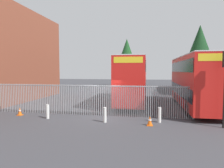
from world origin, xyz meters
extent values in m
plane|color=#3D3D42|center=(0.00, 8.00, 0.00)|extent=(100.00, 100.00, 0.00)
cylinder|color=gray|center=(-8.15, 0.00, 1.10)|extent=(0.06, 0.06, 2.20)
cylinder|color=gray|center=(-8.01, 0.00, 1.10)|extent=(0.06, 0.06, 2.20)
cylinder|color=gray|center=(-7.87, 0.00, 1.10)|extent=(0.06, 0.06, 2.20)
cylinder|color=gray|center=(-7.73, 0.00, 1.10)|extent=(0.06, 0.06, 2.20)
cylinder|color=gray|center=(-7.59, 0.00, 1.10)|extent=(0.06, 0.06, 2.20)
cylinder|color=gray|center=(-7.45, 0.00, 1.10)|extent=(0.06, 0.06, 2.20)
cylinder|color=gray|center=(-7.31, 0.00, 1.10)|extent=(0.06, 0.06, 2.20)
cylinder|color=gray|center=(-7.17, 0.00, 1.10)|extent=(0.06, 0.06, 2.20)
cylinder|color=gray|center=(-7.03, 0.00, 1.10)|extent=(0.06, 0.06, 2.20)
cylinder|color=gray|center=(-6.89, 0.00, 1.10)|extent=(0.06, 0.06, 2.20)
cylinder|color=gray|center=(-6.75, 0.00, 1.10)|extent=(0.06, 0.06, 2.20)
cylinder|color=gray|center=(-6.61, 0.00, 1.10)|extent=(0.06, 0.06, 2.20)
cylinder|color=gray|center=(-6.47, 0.00, 1.10)|extent=(0.06, 0.06, 2.20)
cylinder|color=gray|center=(-6.32, 0.00, 1.10)|extent=(0.06, 0.06, 2.20)
cylinder|color=gray|center=(-6.18, 0.00, 1.10)|extent=(0.06, 0.06, 2.20)
cylinder|color=gray|center=(-6.04, 0.00, 1.10)|extent=(0.06, 0.06, 2.20)
cylinder|color=gray|center=(-5.90, 0.00, 1.10)|extent=(0.06, 0.06, 2.20)
cylinder|color=gray|center=(-5.76, 0.00, 1.10)|extent=(0.06, 0.06, 2.20)
cylinder|color=gray|center=(-5.62, 0.00, 1.10)|extent=(0.06, 0.06, 2.20)
cylinder|color=gray|center=(-5.48, 0.00, 1.10)|extent=(0.06, 0.06, 2.20)
cylinder|color=gray|center=(-5.34, 0.00, 1.10)|extent=(0.06, 0.06, 2.20)
cylinder|color=gray|center=(-5.20, 0.00, 1.10)|extent=(0.06, 0.06, 2.20)
cylinder|color=gray|center=(-5.06, 0.00, 1.10)|extent=(0.06, 0.06, 2.20)
cylinder|color=gray|center=(-4.92, 0.00, 1.10)|extent=(0.06, 0.06, 2.20)
cylinder|color=gray|center=(-4.78, 0.00, 1.10)|extent=(0.06, 0.06, 2.20)
cylinder|color=gray|center=(-4.64, 0.00, 1.10)|extent=(0.06, 0.06, 2.20)
cylinder|color=gray|center=(-4.50, 0.00, 1.10)|extent=(0.06, 0.06, 2.20)
cylinder|color=gray|center=(-4.36, 0.00, 1.10)|extent=(0.06, 0.06, 2.20)
cylinder|color=gray|center=(-4.22, 0.00, 1.10)|extent=(0.06, 0.06, 2.20)
cylinder|color=gray|center=(-4.08, 0.00, 1.10)|extent=(0.06, 0.06, 2.20)
cylinder|color=gray|center=(-3.94, 0.00, 1.10)|extent=(0.06, 0.06, 2.20)
cylinder|color=gray|center=(-3.80, 0.00, 1.10)|extent=(0.06, 0.06, 2.20)
cylinder|color=gray|center=(-3.66, 0.00, 1.10)|extent=(0.06, 0.06, 2.20)
cylinder|color=gray|center=(-3.52, 0.00, 1.10)|extent=(0.06, 0.06, 2.20)
cylinder|color=gray|center=(-3.38, 0.00, 1.10)|extent=(0.06, 0.06, 2.20)
cylinder|color=gray|center=(-3.24, 0.00, 1.10)|extent=(0.06, 0.06, 2.20)
cylinder|color=gray|center=(-3.10, 0.00, 1.10)|extent=(0.06, 0.06, 2.20)
cylinder|color=gray|center=(-2.96, 0.00, 1.10)|extent=(0.06, 0.06, 2.20)
cylinder|color=gray|center=(-2.82, 0.00, 1.10)|extent=(0.06, 0.06, 2.20)
cylinder|color=gray|center=(-2.68, 0.00, 1.10)|extent=(0.06, 0.06, 2.20)
cylinder|color=gray|center=(-2.54, 0.00, 1.10)|extent=(0.06, 0.06, 2.20)
cylinder|color=gray|center=(-2.40, 0.00, 1.10)|extent=(0.06, 0.06, 2.20)
cylinder|color=gray|center=(-2.25, 0.00, 1.10)|extent=(0.06, 0.06, 2.20)
cylinder|color=gray|center=(-2.11, 0.00, 1.10)|extent=(0.06, 0.06, 2.20)
cylinder|color=gray|center=(-1.97, 0.00, 1.10)|extent=(0.06, 0.06, 2.20)
cylinder|color=gray|center=(-1.83, 0.00, 1.10)|extent=(0.06, 0.06, 2.20)
cylinder|color=gray|center=(-1.69, 0.00, 1.10)|extent=(0.06, 0.06, 2.20)
cylinder|color=gray|center=(-1.55, 0.00, 1.10)|extent=(0.06, 0.06, 2.20)
cylinder|color=gray|center=(-1.41, 0.00, 1.10)|extent=(0.06, 0.06, 2.20)
cylinder|color=gray|center=(-1.27, 0.00, 1.10)|extent=(0.06, 0.06, 2.20)
cylinder|color=gray|center=(-1.13, 0.00, 1.10)|extent=(0.06, 0.06, 2.20)
cylinder|color=gray|center=(-0.99, 0.00, 1.10)|extent=(0.06, 0.06, 2.20)
cylinder|color=gray|center=(-0.85, 0.00, 1.10)|extent=(0.06, 0.06, 2.20)
cylinder|color=gray|center=(-0.71, 0.00, 1.10)|extent=(0.06, 0.06, 2.20)
cylinder|color=gray|center=(-0.57, 0.00, 1.10)|extent=(0.06, 0.06, 2.20)
cylinder|color=gray|center=(-0.43, 0.00, 1.10)|extent=(0.06, 0.06, 2.20)
cylinder|color=gray|center=(-0.29, 0.00, 1.10)|extent=(0.06, 0.06, 2.20)
cylinder|color=gray|center=(-0.15, 0.00, 1.10)|extent=(0.06, 0.06, 2.20)
cylinder|color=gray|center=(-0.01, 0.00, 1.10)|extent=(0.06, 0.06, 2.20)
cylinder|color=gray|center=(0.13, 0.00, 1.10)|extent=(0.06, 0.06, 2.20)
cylinder|color=gray|center=(0.27, 0.00, 1.10)|extent=(0.06, 0.06, 2.20)
cylinder|color=gray|center=(0.41, 0.00, 1.10)|extent=(0.06, 0.06, 2.20)
cylinder|color=gray|center=(0.55, 0.00, 1.10)|extent=(0.06, 0.06, 2.20)
cylinder|color=gray|center=(0.69, 0.00, 1.10)|extent=(0.06, 0.06, 2.20)
cylinder|color=gray|center=(0.83, 0.00, 1.10)|extent=(0.06, 0.06, 2.20)
cylinder|color=gray|center=(0.97, 0.00, 1.10)|extent=(0.06, 0.06, 2.20)
cylinder|color=gray|center=(1.11, 0.00, 1.10)|extent=(0.06, 0.06, 2.20)
cylinder|color=gray|center=(1.25, 0.00, 1.10)|extent=(0.06, 0.06, 2.20)
cylinder|color=gray|center=(1.39, 0.00, 1.10)|extent=(0.06, 0.06, 2.20)
cylinder|color=gray|center=(1.53, 0.00, 1.10)|extent=(0.06, 0.06, 2.20)
cylinder|color=gray|center=(1.67, 0.00, 1.10)|extent=(0.06, 0.06, 2.20)
cylinder|color=gray|center=(1.82, 0.00, 1.10)|extent=(0.06, 0.06, 2.20)
cylinder|color=gray|center=(1.96, 0.00, 1.10)|extent=(0.06, 0.06, 2.20)
cylinder|color=gray|center=(2.10, 0.00, 1.10)|extent=(0.06, 0.06, 2.20)
cylinder|color=gray|center=(2.24, 0.00, 1.10)|extent=(0.06, 0.06, 2.20)
cylinder|color=gray|center=(2.38, 0.00, 1.10)|extent=(0.06, 0.06, 2.20)
cylinder|color=gray|center=(2.52, 0.00, 1.10)|extent=(0.06, 0.06, 2.20)
cylinder|color=gray|center=(2.66, 0.00, 1.10)|extent=(0.06, 0.06, 2.20)
cylinder|color=gray|center=(2.80, 0.00, 1.10)|extent=(0.06, 0.06, 2.20)
cylinder|color=gray|center=(2.94, 0.00, 1.10)|extent=(0.06, 0.06, 2.20)
cylinder|color=gray|center=(3.08, 0.00, 1.10)|extent=(0.06, 0.06, 2.20)
cylinder|color=gray|center=(3.22, 0.00, 1.10)|extent=(0.06, 0.06, 2.20)
cylinder|color=gray|center=(3.36, 0.00, 1.10)|extent=(0.06, 0.06, 2.20)
cylinder|color=gray|center=(3.50, 0.00, 1.10)|extent=(0.06, 0.06, 2.20)
cylinder|color=gray|center=(3.64, 0.00, 1.10)|extent=(0.06, 0.06, 2.20)
cylinder|color=gray|center=(3.78, 0.00, 1.10)|extent=(0.06, 0.06, 2.20)
cylinder|color=gray|center=(3.92, 0.00, 1.10)|extent=(0.06, 0.06, 2.20)
cylinder|color=gray|center=(4.06, 0.00, 1.10)|extent=(0.06, 0.06, 2.20)
cylinder|color=gray|center=(4.20, 0.00, 1.10)|extent=(0.06, 0.06, 2.20)
cylinder|color=gray|center=(4.34, 0.00, 1.10)|extent=(0.06, 0.06, 2.20)
cylinder|color=gray|center=(4.48, 0.00, 1.10)|extent=(0.06, 0.06, 2.20)
cylinder|color=gray|center=(4.62, 0.00, 1.10)|extent=(0.06, 0.06, 2.20)
cylinder|color=gray|center=(4.76, 0.00, 1.10)|extent=(0.06, 0.06, 2.20)
cylinder|color=gray|center=(4.90, 0.00, 1.10)|extent=(0.06, 0.06, 2.20)
cylinder|color=gray|center=(5.04, 0.00, 1.10)|extent=(0.06, 0.06, 2.20)
cylinder|color=gray|center=(5.18, 0.00, 1.10)|extent=(0.06, 0.06, 2.20)
cylinder|color=gray|center=(5.32, 0.00, 1.10)|extent=(0.06, 0.06, 2.20)
cylinder|color=gray|center=(5.46, 0.00, 1.10)|extent=(0.06, 0.06, 2.20)
cylinder|color=gray|center=(5.60, 0.00, 1.10)|extent=(0.06, 0.06, 2.20)
cylinder|color=gray|center=(5.74, 0.00, 1.10)|extent=(0.06, 0.06, 2.20)
cylinder|color=gray|center=(5.89, 0.00, 1.10)|extent=(0.06, 0.06, 2.20)
cylinder|color=gray|center=(6.03, 0.00, 1.10)|extent=(0.06, 0.06, 2.20)
cylinder|color=gray|center=(6.17, 0.00, 1.10)|extent=(0.06, 0.06, 2.20)
cylinder|color=gray|center=(-1.20, 0.00, 2.12)|extent=(14.74, 0.07, 0.07)
cylinder|color=gray|center=(6.17, 0.00, 1.18)|extent=(0.14, 0.14, 2.35)
cube|color=red|center=(7.13, 4.18, 2.35)|extent=(2.50, 10.80, 4.00)
cube|color=black|center=(7.13, 4.18, 1.55)|extent=(2.54, 10.37, 0.90)
cube|color=black|center=(7.13, 4.18, 3.55)|extent=(2.54, 10.37, 0.90)
cube|color=yellow|center=(7.13, -1.17, 4.00)|extent=(2.12, 0.12, 0.44)
cube|color=silver|center=(7.13, 4.18, 4.38)|extent=(2.50, 10.80, 0.08)
cylinder|color=black|center=(6.03, 0.84, 0.52)|extent=(0.30, 1.04, 1.04)
cylinder|color=black|center=(8.23, 0.84, 0.52)|extent=(0.30, 1.04, 1.04)
cylinder|color=black|center=(6.03, 7.15, 0.52)|extent=(0.30, 1.04, 1.04)
cylinder|color=black|center=(8.23, 7.15, 0.52)|extent=(0.30, 1.04, 1.04)
cube|color=red|center=(1.74, 6.20, 2.35)|extent=(2.50, 10.80, 4.00)
cube|color=black|center=(1.74, 6.20, 1.55)|extent=(2.54, 10.37, 0.90)
cube|color=black|center=(1.74, 6.20, 3.55)|extent=(2.54, 10.37, 0.90)
cube|color=yellow|center=(1.74, 0.85, 4.00)|extent=(2.12, 0.12, 0.44)
cube|color=silver|center=(1.74, 6.20, 4.38)|extent=(2.50, 10.80, 0.08)
cylinder|color=black|center=(0.64, 2.86, 0.52)|extent=(0.30, 1.04, 1.04)
cylinder|color=black|center=(2.84, 2.86, 0.52)|extent=(0.30, 1.04, 1.04)
cylinder|color=black|center=(0.64, 9.17, 0.52)|extent=(0.30, 1.04, 1.04)
cylinder|color=black|center=(2.84, 9.17, 0.52)|extent=(0.30, 1.04, 1.04)
cube|color=red|center=(9.99, 17.30, 2.35)|extent=(2.50, 10.80, 4.00)
cube|color=black|center=(9.99, 17.30, 1.55)|extent=(2.54, 10.37, 0.90)
cube|color=black|center=(9.99, 17.30, 3.55)|extent=(2.54, 10.37, 0.90)
cube|color=yellow|center=(9.99, 11.95, 4.00)|extent=(2.12, 0.12, 0.44)
cube|color=silver|center=(9.99, 17.30, 4.38)|extent=(2.50, 10.80, 0.08)
cylinder|color=black|center=(8.89, 13.96, 0.52)|extent=(0.30, 1.04, 1.04)
cylinder|color=black|center=(11.09, 13.96, 0.52)|extent=(0.30, 1.04, 1.04)
cylinder|color=black|center=(8.89, 20.27, 0.52)|extent=(0.30, 1.04, 1.04)
cylinder|color=black|center=(11.09, 20.27, 0.52)|extent=(0.30, 1.04, 1.04)
cylinder|color=silver|center=(-3.43, -1.48, 0.47)|extent=(0.20, 0.20, 0.95)
cylinder|color=silver|center=(0.56, -1.79, 0.47)|extent=(0.20, 0.20, 0.95)
cylinder|color=silver|center=(3.90, -1.25, 0.47)|extent=(0.20, 0.20, 0.95)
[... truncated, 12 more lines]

